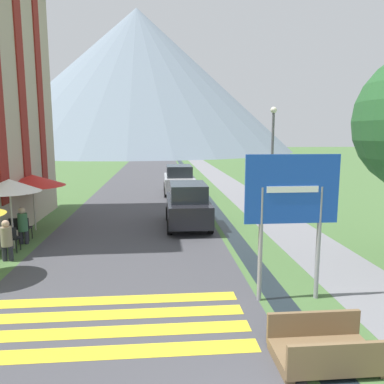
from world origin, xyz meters
TOP-DOWN VIEW (x-y plane):
  - ground_plane at (0.00, 20.00)m, footprint 160.00×160.00m
  - road at (-2.50, 30.00)m, footprint 6.40×60.00m
  - footpath at (3.60, 30.00)m, footprint 2.20×60.00m
  - drainage_channel at (1.20, 30.00)m, footprint 0.60×60.00m
  - crosswalk_marking at (-2.50, 3.75)m, footprint 5.44×2.54m
  - mountain_distant at (-6.05, 82.10)m, footprint 67.17×67.17m
  - road_sign at (1.39, 4.52)m, footprint 2.12×0.11m
  - footbridge at (1.20, 2.11)m, footprint 1.70×1.10m
  - parked_car_near at (-0.40, 11.51)m, footprint 1.76×3.82m
  - parked_car_far at (-0.32, 20.00)m, footprint 1.90×4.14m
  - cafe_chair_far_left at (-6.37, 10.00)m, footprint 0.40×0.40m
  - cafe_chair_middle at (-6.30, 8.64)m, footprint 0.40×0.40m
  - cafe_chair_far_right at (-6.68, 9.98)m, footprint 0.40×0.40m
  - cafe_umbrella_middle_white at (-6.41, 9.08)m, footprint 1.99×1.99m
  - cafe_umbrella_rear_red at (-6.47, 11.48)m, footprint 2.47×2.47m
  - person_seated_far at (-6.11, 7.81)m, footprint 0.32×0.32m
  - person_seated_near at (-6.26, 9.60)m, footprint 0.32×0.32m
  - streetlamp at (3.55, 13.14)m, footprint 0.28×0.28m

SIDE VIEW (x-z plane):
  - ground_plane at x=0.00m, z-range 0.00..0.00m
  - drainage_channel at x=1.20m, z-range 0.00..0.00m
  - road at x=-2.50m, z-range 0.00..0.01m
  - footpath at x=3.60m, z-range 0.00..0.01m
  - crosswalk_marking at x=-2.50m, z-range 0.00..0.01m
  - footbridge at x=1.20m, z-range -0.10..0.55m
  - cafe_chair_far_left at x=-6.37m, z-range 0.09..0.94m
  - cafe_chair_middle at x=-6.30m, z-range 0.09..0.94m
  - cafe_chair_far_right at x=-6.68m, z-range 0.09..0.94m
  - person_seated_far at x=-6.11m, z-range 0.07..1.32m
  - person_seated_near at x=-6.26m, z-range 0.07..1.35m
  - parked_car_near at x=-0.40m, z-range 0.00..1.82m
  - parked_car_far at x=-0.32m, z-range 0.00..1.82m
  - cafe_umbrella_rear_red at x=-6.47m, z-range 0.89..3.10m
  - cafe_umbrella_middle_white at x=-6.41m, z-range 0.95..3.29m
  - road_sign at x=1.39m, z-range 0.60..3.95m
  - streetlamp at x=3.55m, z-range 0.48..5.44m
  - mountain_distant at x=-6.05m, z-range 0.00..30.34m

